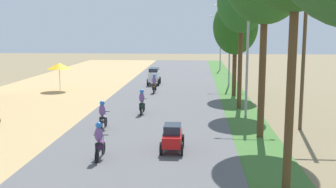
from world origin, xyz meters
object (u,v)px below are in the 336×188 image
Objects in this scene: streetlamp_near at (248,42)px; streetlamp_mid at (230,39)px; streetlamp_far at (221,38)px; motorbike_ahead_second at (103,116)px; vendor_umbrella at (59,66)px; motorbike_ahead_third at (142,102)px; utility_pole_near at (304,53)px; car_van_white at (154,75)px; motorbike_foreground_rider at (100,142)px; median_tree_fourth at (242,3)px; motorbike_ahead_fourth at (154,84)px; car_hatchback_red at (172,137)px; median_tree_fifth at (235,27)px.

streetlamp_near reaches higher than streetlamp_mid.
streetlamp_far reaches higher than motorbike_ahead_second.
vendor_umbrella reaches higher than motorbike_ahead_third.
utility_pole_near is (2.70, -33.52, 0.00)m from streetlamp_far.
streetlamp_far is at bearing 64.77° from car_van_white.
motorbike_foreground_rider and motorbike_ahead_third have the same top height.
median_tree_fourth is 11.50m from motorbike_ahead_fourth.
motorbike_foreground_rider is at bearing -100.47° from streetlamp_far.
motorbike_ahead_fourth reaches higher than car_hatchback_red.
streetlamp_near is 14.47m from streetlamp_mid.
streetlamp_near is at bearing -32.81° from vendor_umbrella.
median_tree_fifth reaches higher than car_hatchback_red.
motorbike_ahead_fourth is (-2.61, 17.21, 0.11)m from car_hatchback_red.
car_hatchback_red is at bearing -96.37° from streetlamp_far.
streetlamp_far is (0.00, 30.37, -0.47)m from streetlamp_near.
car_hatchback_red is 1.11× the size of motorbike_ahead_third.
motorbike_foreground_rider reaches higher than car_hatchback_red.
motorbike_ahead_second is (-8.36, -12.56, -4.95)m from median_tree_fifth.
utility_pole_near is 10.63m from motorbike_ahead_third.
motorbike_ahead_third is at bearing 86.53° from motorbike_foreground_rider.
car_van_white reaches higher than motorbike_ahead_fourth.
median_tree_fifth is 4.49× the size of motorbike_ahead_fourth.
utility_pole_near is at bearing -60.08° from car_van_white.
car_hatchback_red is at bearing -104.60° from median_tree_fifth.
streetlamp_near is 4.62× the size of motorbike_ahead_second.
median_tree_fifth is at bearing 103.54° from utility_pole_near.
median_tree_fifth is 4.03× the size of car_hatchback_red.
motorbike_ahead_fourth is at bearing 83.62° from motorbike_ahead_second.
vendor_umbrella is at bearing 173.29° from median_tree_fifth.
motorbike_foreground_rider is 1.00× the size of motorbike_ahead_third.
utility_pole_near is at bearing -76.46° from median_tree_fifth.
motorbike_foreground_rider is at bearing -67.03° from vendor_umbrella.
motorbike_foreground_rider is 1.00× the size of motorbike_ahead_fourth.
streetlamp_mid is 25.35m from motorbike_foreground_rider.
streetlamp_near reaches higher than utility_pole_near.
car_hatchback_red is at bearing -100.79° from streetlamp_mid.
utility_pole_near is 12.39m from motorbike_foreground_rider.
streetlamp_far is 3.70× the size of car_hatchback_red.
vendor_umbrella is 21.31m from motorbike_foreground_rider.
median_tree_fourth is 12.24m from streetlamp_mid.
median_tree_fifth is 8.32m from streetlamp_near.
motorbike_ahead_fourth is (-6.85, 0.92, -4.95)m from median_tree_fifth.
median_tree_fourth is 5.29× the size of motorbike_ahead_third.
streetlamp_mid reaches higher than streetlamp_far.
utility_pole_near is 20.66m from car_van_white.
motorbike_ahead_third is at bearing -159.84° from median_tree_fourth.
motorbike_ahead_fourth is (-6.89, -21.19, -3.50)m from streetlamp_far.
median_tree_fourth is at bearing -58.68° from car_van_white.
streetlamp_near is at bearing -85.87° from median_tree_fourth.
car_van_white is (8.19, 4.42, -1.28)m from vendor_umbrella.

